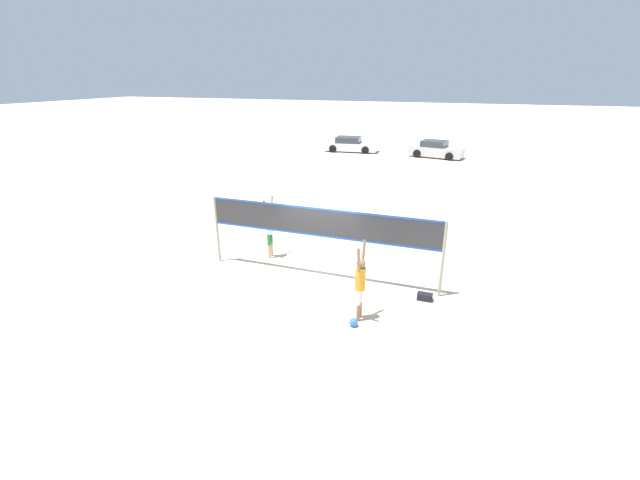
% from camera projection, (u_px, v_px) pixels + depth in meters
% --- Properties ---
extents(ground_plane, '(200.00, 200.00, 0.00)m').
position_uv_depth(ground_plane, '(320.00, 277.00, 14.35)').
color(ground_plane, beige).
extents(volleyball_net, '(7.86, 0.10, 2.40)m').
position_uv_depth(volleyball_net, '(320.00, 227.00, 13.71)').
color(volleyball_net, gray).
rests_on(volleyball_net, ground_plane).
extents(player_spiker, '(0.28, 0.72, 2.25)m').
position_uv_depth(player_spiker, '(360.00, 280.00, 11.44)').
color(player_spiker, '#8C664C').
rests_on(player_spiker, ground_plane).
extents(player_blocker, '(0.28, 0.72, 2.28)m').
position_uv_depth(player_blocker, '(269.00, 226.00, 15.48)').
color(player_blocker, tan).
rests_on(player_blocker, ground_plane).
extents(volleyball, '(0.24, 0.24, 0.24)m').
position_uv_depth(volleyball, '(353.00, 322.00, 11.48)').
color(volleyball, blue).
rests_on(volleyball, ground_plane).
extents(gear_bag, '(0.45, 0.25, 0.22)m').
position_uv_depth(gear_bag, '(425.00, 297.00, 12.82)').
color(gear_bag, black).
rests_on(gear_bag, ground_plane).
extents(parked_car_near, '(4.50, 2.56, 1.35)m').
position_uv_depth(parked_car_near, '(436.00, 150.00, 34.93)').
color(parked_car_near, '#B7B7BC').
rests_on(parked_car_near, ground_plane).
extents(parked_car_mid, '(4.75, 2.29, 1.28)m').
position_uv_depth(parked_car_mid, '(350.00, 145.00, 37.61)').
color(parked_car_mid, silver).
rests_on(parked_car_mid, ground_plane).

